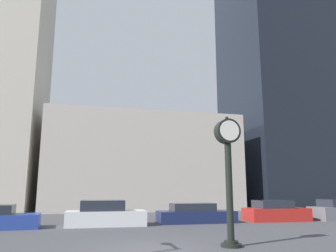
# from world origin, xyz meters

# --- Properties ---
(ground_plane) EXTENTS (200.00, 200.00, 0.00)m
(ground_plane) POSITION_xyz_m (0.00, 0.00, 0.00)
(ground_plane) COLOR #424247
(building_storefront_row) EXTENTS (19.05, 12.00, 9.43)m
(building_storefront_row) POSITION_xyz_m (3.47, 24.00, 4.71)
(building_storefront_row) COLOR beige
(building_storefront_row) RESTS_ON ground_plane
(building_glass_modern) EXTENTS (13.87, 12.00, 32.03)m
(building_glass_modern) POSITION_xyz_m (22.24, 24.00, 16.02)
(building_glass_modern) COLOR black
(building_glass_modern) RESTS_ON ground_plane
(street_clock) EXTENTS (0.93, 0.75, 4.76)m
(street_clock) POSITION_xyz_m (2.96, -0.15, 2.94)
(street_clock) COLOR black
(street_clock) RESTS_ON ground_plane
(car_white) EXTENTS (4.43, 1.98, 1.41)m
(car_white) POSITION_xyz_m (-1.01, 7.91, 0.59)
(car_white) COLOR silver
(car_white) RESTS_ON ground_plane
(car_navy) EXTENTS (4.79, 1.79, 1.18)m
(car_navy) POSITION_xyz_m (4.47, 8.26, 0.50)
(car_navy) COLOR #19234C
(car_navy) RESTS_ON ground_plane
(car_red) EXTENTS (4.08, 2.14, 1.31)m
(car_red) POSITION_xyz_m (9.93, 8.18, 0.56)
(car_red) COLOR red
(car_red) RESTS_ON ground_plane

